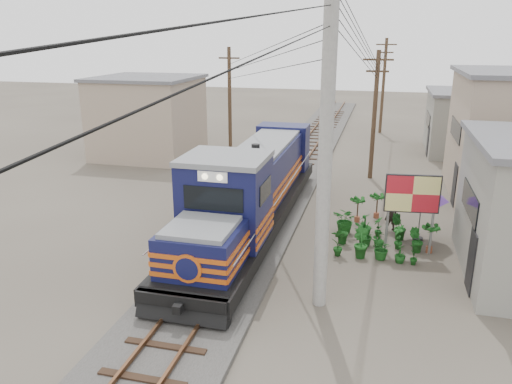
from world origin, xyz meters
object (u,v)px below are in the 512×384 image
(locomotive, at_px, (252,191))
(market_umbrella, at_px, (422,193))
(vendor, at_px, (391,213))
(billboard, at_px, (412,196))

(locomotive, bearing_deg, market_umbrella, 4.39)
(market_umbrella, height_order, vendor, market_umbrella)
(locomotive, xyz_separation_m, vendor, (5.58, 1.25, -0.92))
(billboard, distance_m, vendor, 2.63)
(locomotive, xyz_separation_m, billboard, (6.20, -0.84, 0.54))
(locomotive, relative_size, vendor, 10.19)
(billboard, relative_size, vendor, 1.99)
(billboard, bearing_deg, market_umbrella, 65.02)
(billboard, distance_m, market_umbrella, 1.46)
(market_umbrella, bearing_deg, vendor, 145.63)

